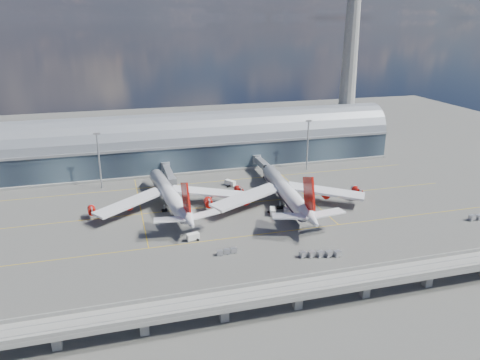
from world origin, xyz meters
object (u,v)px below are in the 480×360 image
object	(u,v)px
service_truck_2	(294,211)
service_truck_4	(267,176)
service_truck_0	(179,214)
floodlight_mast_right	(308,144)
service_truck_1	(193,237)
service_truck_5	(230,183)
cargo_train_1	(320,254)
floodlight_mast_left	(99,159)
control_tower	(350,59)
cargo_train_0	(227,252)
service_truck_3	(273,211)
airliner_right	(287,193)
airliner_left	(170,196)

from	to	relation	value
service_truck_2	service_truck_4	distance (m)	43.63
service_truck_0	floodlight_mast_right	bearing A→B (deg)	20.57
service_truck_4	floodlight_mast_right	bearing A→B (deg)	23.23
service_truck_1	service_truck_5	world-z (taller)	service_truck_5
service_truck_2	cargo_train_1	distance (m)	34.68
floodlight_mast_left	service_truck_5	xyz separation A→B (m)	(56.80, -12.67, -12.33)
service_truck_0	cargo_train_1	distance (m)	58.11
control_tower	cargo_train_0	size ratio (longest dim) A/B	14.45
cargo_train_1	floodlight_mast_right	bearing A→B (deg)	-33.42
service_truck_3	service_truck_5	bearing A→B (deg)	117.36
floodlight_mast_left	airliner_right	world-z (taller)	floodlight_mast_left
airliner_right	cargo_train_1	bearing A→B (deg)	-92.33
service_truck_3	service_truck_4	bearing A→B (deg)	89.67
floodlight_mast_left	service_truck_1	bearing A→B (deg)	-64.22
control_tower	service_truck_4	distance (m)	85.37
service_truck_2	cargo_train_0	world-z (taller)	service_truck_2
service_truck_1	cargo_train_0	xyz separation A→B (m)	(8.87, -12.93, -0.44)
service_truck_0	service_truck_1	bearing A→B (deg)	-95.91
floodlight_mast_right	service_truck_4	size ratio (longest dim) A/B	5.02
control_tower	floodlight_mast_left	distance (m)	143.01
floodlight_mast_right	airliner_right	size ratio (longest dim) A/B	0.37
floodlight_mast_right	service_truck_2	bearing A→B (deg)	-118.03
service_truck_4	cargo_train_1	xyz separation A→B (m)	(-8.22, -77.84, -0.49)
service_truck_1	service_truck_3	size ratio (longest dim) A/B	0.84
airliner_left	service_truck_0	size ratio (longest dim) A/B	9.31
control_tower	service_truck_0	distance (m)	137.14
airliner_right	service_truck_5	world-z (taller)	airliner_right
service_truck_0	service_truck_2	world-z (taller)	service_truck_2
service_truck_4	cargo_train_0	size ratio (longest dim) A/B	0.72
service_truck_1	service_truck_5	xyz separation A→B (m)	(26.36, 50.36, 0.04)
service_truck_0	service_truck_4	bearing A→B (deg)	25.89
service_truck_2	cargo_train_0	size ratio (longest dim) A/B	1.13
service_truck_3	service_truck_5	size ratio (longest dim) A/B	1.00
floodlight_mast_left	service_truck_0	bearing A→B (deg)	-56.07
service_truck_0	service_truck_4	world-z (taller)	service_truck_4
floodlight_mast_right	cargo_train_0	bearing A→B (deg)	-128.62
service_truck_2	control_tower	bearing A→B (deg)	-34.69
service_truck_1	cargo_train_0	distance (m)	15.69
floodlight_mast_left	service_truck_5	size ratio (longest dim) A/B	4.68
airliner_left	service_truck_2	xyz separation A→B (m)	(45.80, -18.44, -4.33)
airliner_left	service_truck_0	distance (m)	10.88
floodlight_mast_left	airliner_right	size ratio (longest dim) A/B	0.37
service_truck_1	airliner_left	bearing A→B (deg)	-5.90
floodlight_mast_right	service_truck_2	size ratio (longest dim) A/B	3.20
control_tower	cargo_train_1	size ratio (longest dim) A/B	7.44
floodlight_mast_right	service_truck_0	size ratio (longest dim) A/B	3.58
service_truck_1	service_truck_3	xyz separation A→B (m)	(34.12, 13.90, 0.02)
airliner_left	service_truck_5	distance (m)	36.59
floodlight_mast_left	floodlight_mast_right	bearing A→B (deg)	0.00
service_truck_4	service_truck_5	size ratio (longest dim) A/B	0.93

